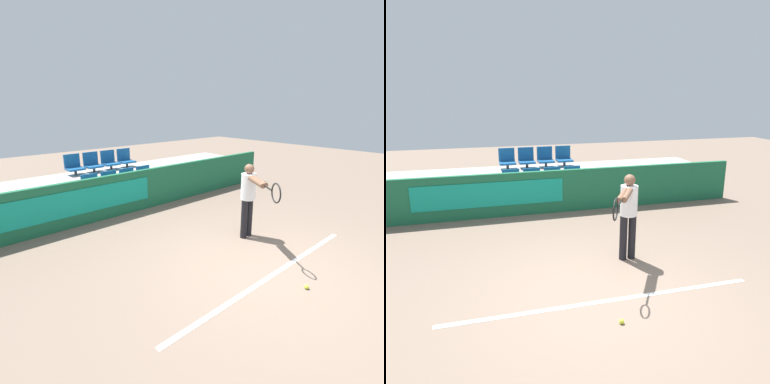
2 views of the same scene
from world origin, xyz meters
The scene contains 15 objects.
ground_plane centered at (0.00, 0.00, 0.00)m, with size 30.00×30.00×0.00m, color #7A6656.
court_baseline centered at (0.00, -0.14, 0.00)m, with size 4.53×0.08×0.01m.
barrier_wall centered at (-0.03, 3.92, 0.51)m, with size 9.58×0.14×1.02m.
bleacher_tier_front centered at (0.00, 4.52, 0.19)m, with size 9.18×1.05×0.38m.
bleacher_tier_middle centered at (0.00, 5.58, 0.38)m, with size 9.18×1.05×0.75m.
stadium_chair_0 centered at (-0.79, 4.65, 0.62)m, with size 0.43×0.41×0.55m.
stadium_chair_1 centered at (-0.26, 4.65, 0.62)m, with size 0.43×0.41×0.55m.
stadium_chair_2 centered at (0.26, 4.65, 0.62)m, with size 0.43×0.41×0.55m.
stadium_chair_3 centered at (0.79, 4.65, 0.62)m, with size 0.43×0.41×0.55m.
stadium_chair_4 centered at (-0.79, 5.70, 1.00)m, with size 0.43×0.41×0.55m.
stadium_chair_5 centered at (-0.26, 5.70, 1.00)m, with size 0.43×0.41×0.55m.
stadium_chair_6 centered at (0.26, 5.70, 1.00)m, with size 0.43×0.41×0.55m.
stadium_chair_7 centered at (0.79, 5.70, 1.00)m, with size 0.43×0.41×0.55m.
tennis_player centered at (0.78, 0.99, 0.92)m, with size 0.87×1.30×1.51m.
tennis_ball centered at (0.03, -0.68, 0.03)m, with size 0.07×0.07×0.07m.
Camera 2 is at (-1.58, -4.50, 2.86)m, focal length 35.00 mm.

